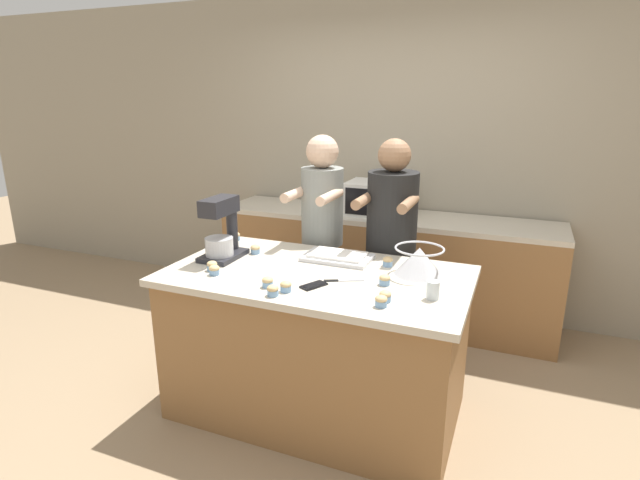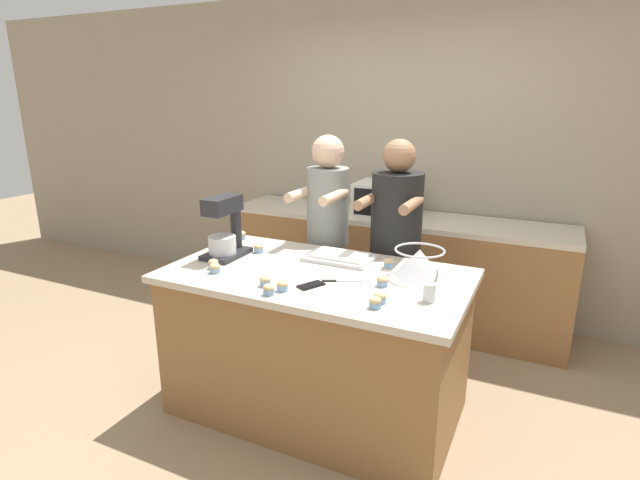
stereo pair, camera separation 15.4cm
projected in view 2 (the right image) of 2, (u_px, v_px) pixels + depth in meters
ground_plane at (317, 408)px, 3.09m from camera, size 16.00×16.00×0.00m
back_wall at (409, 157)px, 4.27m from camera, size 10.00×0.06×2.70m
island_counter at (317, 343)px, 2.96m from camera, size 1.71×0.96×0.89m
back_counter at (392, 268)px, 4.22m from camera, size 2.80×0.60×0.91m
person_left at (327, 242)px, 3.51m from camera, size 0.31×0.48×1.61m
person_right at (395, 255)px, 3.32m from camera, size 0.35×0.51×1.60m
stand_mixer at (225, 230)px, 3.07m from camera, size 0.20×0.30×0.38m
mixing_bowl at (419, 262)px, 2.75m from camera, size 0.28×0.28×0.16m
baking_tray at (339, 257)px, 3.05m from camera, size 0.41×0.26×0.04m
microwave_oven at (386, 199)px, 4.09m from camera, size 0.48×0.38×0.27m
cell_phone at (311, 285)px, 2.64m from camera, size 0.13×0.16×0.01m
drinking_glass at (429, 293)px, 2.43m from camera, size 0.06×0.06×0.09m
knife at (339, 281)px, 2.70m from camera, size 0.21×0.11×0.01m
cupcake_0 at (259, 248)px, 3.19m from camera, size 0.06×0.06×0.06m
cupcake_1 at (213, 264)px, 2.89m from camera, size 0.06×0.06×0.06m
cupcake_2 at (380, 297)px, 2.42m from camera, size 0.06×0.06×0.06m
cupcake_3 at (389, 263)px, 2.91m from camera, size 0.06×0.06×0.06m
cupcake_4 at (282, 286)px, 2.57m from camera, size 0.06×0.06×0.06m
cupcake_5 at (375, 302)px, 2.36m from camera, size 0.06×0.06×0.06m
cupcake_6 at (265, 281)px, 2.63m from camera, size 0.06×0.06×0.06m
cupcake_7 at (241, 235)px, 3.48m from camera, size 0.06×0.06×0.06m
cupcake_8 at (382, 281)px, 2.63m from camera, size 0.06×0.06×0.06m
cupcake_9 at (269, 289)px, 2.52m from camera, size 0.06×0.06×0.06m
cupcake_10 at (215, 268)px, 2.83m from camera, size 0.06×0.06×0.06m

